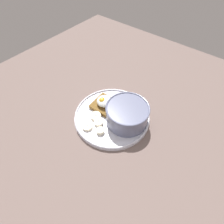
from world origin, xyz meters
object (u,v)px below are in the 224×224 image
Objects in this scene: banana_slice_front at (99,122)px; banana_slice_back at (87,126)px; oatmeal_bowl at (127,114)px; banana_slice_left at (100,131)px; banana_slice_right at (96,116)px; toast_slice at (105,105)px; poached_egg at (104,101)px.

banana_slice_back is at bearing -117.34° from banana_slice_front.
banana_slice_front is at bearing 62.66° from banana_slice_back.
banana_slice_front is at bearing -133.91° from oatmeal_bowl.
banana_slice_left is (-3.77, -9.04, -2.72)cm from oatmeal_bowl.
banana_slice_left is 0.88× the size of banana_slice_back.
banana_slice_left is 0.77× the size of banana_slice_right.
oatmeal_bowl is at bearing -1.36° from toast_slice.
banana_slice_right is at bearing -81.04° from toast_slice.
banana_slice_front is at bearing -64.62° from poached_egg.
poached_egg reaches higher than banana_slice_left.
banana_slice_front is at bearing 140.48° from banana_slice_left.
poached_egg is 1.35× the size of banana_slice_back.
banana_slice_right reaches higher than banana_slice_back.
banana_slice_back is at bearing -82.01° from poached_egg.
banana_slice_left is (2.75, -2.27, 0.02)cm from banana_slice_front.
oatmeal_bowl is 3.88× the size of banana_slice_left.
banana_slice_left is at bearing 15.25° from banana_slice_back.
banana_slice_left is at bearing -57.16° from toast_slice.
toast_slice is 2.09× the size of banana_slice_back.
oatmeal_bowl is 10.11cm from toast_slice.
oatmeal_bowl is 10.16cm from banana_slice_left.
toast_slice is 11.03cm from banana_slice_left.
banana_slice_back is (-8.33, -10.28, -2.93)cm from oatmeal_bowl.
banana_slice_right is (-0.51, 4.76, 0.19)cm from banana_slice_back.
banana_slice_front is 3.96cm from banana_slice_back.
oatmeal_bowl is 2.53× the size of poached_egg.
banana_slice_right is at bearing -148.04° from oatmeal_bowl.
toast_slice is at bearing 98.96° from banana_slice_right.
toast_slice is 1.85× the size of banana_slice_right.
banana_slice_back is 4.80cm from banana_slice_right.
banana_slice_left is (6.03, -9.18, -2.10)cm from poached_egg.
banana_slice_front is (-6.52, -6.77, -2.75)cm from oatmeal_bowl.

